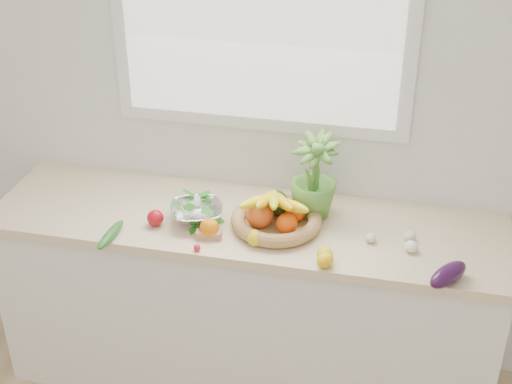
% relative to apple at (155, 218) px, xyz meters
% --- Properties ---
extents(back_wall, '(4.50, 0.02, 2.70)m').
position_rel_apple_xyz_m(back_wall, '(0.36, 0.44, 0.41)').
color(back_wall, white).
rests_on(back_wall, ground).
extents(counter_cabinet, '(2.20, 0.58, 0.86)m').
position_rel_apple_xyz_m(counter_cabinet, '(0.36, 0.14, -0.51)').
color(counter_cabinet, silver).
rests_on(counter_cabinet, ground).
extents(countertop, '(2.24, 0.62, 0.04)m').
position_rel_apple_xyz_m(countertop, '(0.36, 0.14, -0.06)').
color(countertop, beige).
rests_on(countertop, counter_cabinet).
extents(window_frame, '(1.30, 0.03, 1.10)m').
position_rel_apple_xyz_m(window_frame, '(0.36, 0.42, 0.81)').
color(window_frame, white).
rests_on(window_frame, back_wall).
extents(window_pane, '(1.18, 0.01, 0.98)m').
position_rel_apple_xyz_m(window_pane, '(0.36, 0.40, 0.81)').
color(window_pane, white).
rests_on(window_pane, window_frame).
extents(orange_loose, '(0.08, 0.08, 0.08)m').
position_rel_apple_xyz_m(orange_loose, '(0.25, -0.03, 0.00)').
color(orange_loose, orange).
rests_on(orange_loose, countertop).
extents(lemon_a, '(0.08, 0.09, 0.06)m').
position_rel_apple_xyz_m(lemon_a, '(0.74, -0.11, -0.00)').
color(lemon_a, '#D1CD0B').
rests_on(lemon_a, countertop).
extents(lemon_b, '(0.09, 0.10, 0.06)m').
position_rel_apple_xyz_m(lemon_b, '(0.74, -0.14, -0.01)').
color(lemon_b, '#FCB50D').
rests_on(lemon_b, countertop).
extents(lemon_c, '(0.10, 0.10, 0.07)m').
position_rel_apple_xyz_m(lemon_c, '(0.44, -0.05, -0.00)').
color(lemon_c, '#D3C20B').
rests_on(lemon_c, countertop).
extents(apple, '(0.07, 0.07, 0.07)m').
position_rel_apple_xyz_m(apple, '(0.00, 0.00, 0.00)').
color(apple, '#AB0D17').
rests_on(apple, countertop).
extents(ginger, '(0.11, 0.06, 0.03)m').
position_rel_apple_xyz_m(ginger, '(0.25, -0.04, -0.02)').
color(ginger, '#B07C58').
rests_on(ginger, countertop).
extents(garlic_a, '(0.06, 0.06, 0.04)m').
position_rel_apple_xyz_m(garlic_a, '(1.06, 0.12, -0.01)').
color(garlic_a, white).
rests_on(garlic_a, countertop).
extents(garlic_b, '(0.06, 0.06, 0.04)m').
position_rel_apple_xyz_m(garlic_b, '(0.90, 0.07, -0.02)').
color(garlic_b, silver).
rests_on(garlic_b, countertop).
extents(garlic_c, '(0.07, 0.07, 0.05)m').
position_rel_apple_xyz_m(garlic_c, '(1.07, 0.04, -0.01)').
color(garlic_c, white).
rests_on(garlic_c, countertop).
extents(eggplant, '(0.18, 0.21, 0.08)m').
position_rel_apple_xyz_m(eggplant, '(1.21, -0.14, 0.00)').
color(eggplant, '#2B0D31').
rests_on(eggplant, countertop).
extents(cucumber, '(0.05, 0.23, 0.04)m').
position_rel_apple_xyz_m(cucumber, '(-0.14, -0.14, -0.02)').
color(cucumber, '#1C5C1B').
rests_on(cucumber, countertop).
extents(radish, '(0.04, 0.04, 0.03)m').
position_rel_apple_xyz_m(radish, '(0.23, -0.14, -0.02)').
color(radish, red).
rests_on(radish, countertop).
extents(potted_herb, '(0.25, 0.25, 0.37)m').
position_rel_apple_xyz_m(potted_herb, '(0.64, 0.23, 0.16)').
color(potted_herb, '#518C33').
rests_on(potted_herb, countertop).
extents(fruit_basket, '(0.46, 0.46, 0.19)m').
position_rel_apple_xyz_m(fruit_basket, '(0.50, 0.10, 0.02)').
color(fruit_basket, tan).
rests_on(fruit_basket, countertop).
extents(colander_with_spinach, '(0.29, 0.29, 0.12)m').
position_rel_apple_xyz_m(colander_with_spinach, '(0.16, 0.07, 0.02)').
color(colander_with_spinach, white).
rests_on(colander_with_spinach, countertop).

